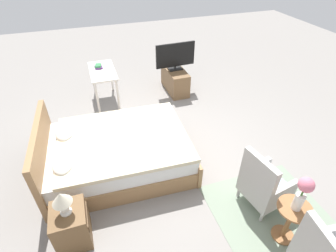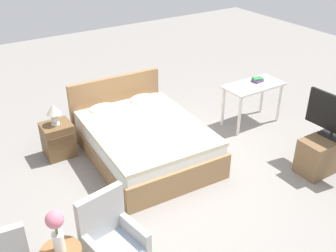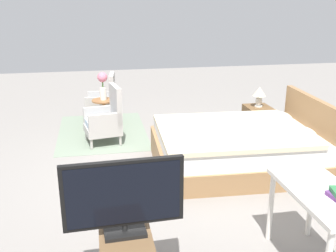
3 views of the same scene
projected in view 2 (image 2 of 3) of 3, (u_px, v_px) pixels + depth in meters
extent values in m
plane|color=gray|center=(181.00, 185.00, 5.51)|extent=(16.00, 16.00, 0.00)
cube|color=#997047|center=(145.00, 149.00, 6.06)|extent=(1.68, 2.27, 0.28)
cube|color=white|center=(144.00, 134.00, 5.94)|extent=(1.61, 2.18, 0.24)
cube|color=beige|center=(147.00, 128.00, 5.80)|extent=(1.65, 2.01, 0.06)
cube|color=#997047|center=(116.00, 103.00, 6.70)|extent=(1.61, 0.16, 0.96)
cube|color=#997047|center=(181.00, 183.00, 5.23)|extent=(1.61, 0.14, 0.40)
ellipsoid|color=white|center=(102.00, 109.00, 6.27)|extent=(0.45, 0.30, 0.14)
ellipsoid|color=white|center=(142.00, 99.00, 6.58)|extent=(0.45, 0.30, 0.14)
cylinder|color=#ADA8A3|center=(122.00, 243.00, 4.44)|extent=(0.04, 0.04, 0.16)
cube|color=#A3B7CC|center=(116.00, 249.00, 4.04)|extent=(0.57, 0.57, 0.10)
cube|color=#ADA8A3|center=(101.00, 218.00, 4.05)|extent=(0.55, 0.17, 0.64)
cube|color=#ADA8A3|center=(134.00, 232.00, 4.14)|extent=(0.16, 0.52, 0.26)
cylinder|color=#936038|center=(61.00, 252.00, 3.71)|extent=(0.40, 0.40, 0.02)
cylinder|color=silver|center=(59.00, 242.00, 3.65)|extent=(0.11, 0.11, 0.22)
cylinder|color=#477538|center=(56.00, 230.00, 3.57)|extent=(0.02, 0.02, 0.10)
sphere|color=#DB7084|center=(55.00, 220.00, 3.51)|extent=(0.17, 0.17, 0.17)
cube|color=brown|center=(58.00, 140.00, 6.05)|extent=(0.44, 0.40, 0.54)
cube|color=brown|center=(62.00, 140.00, 5.85)|extent=(0.37, 0.01, 0.09)
cylinder|color=silver|center=(56.00, 124.00, 5.91)|extent=(0.13, 0.13, 0.02)
ellipsoid|color=silver|center=(55.00, 119.00, 5.87)|extent=(0.11, 0.11, 0.16)
cone|color=beige|center=(53.00, 109.00, 5.79)|extent=(0.22, 0.22, 0.15)
cube|color=brown|center=(327.00, 152.00, 5.76)|extent=(0.96, 0.40, 0.54)
cube|color=black|center=(331.00, 135.00, 5.62)|extent=(0.21, 0.33, 0.03)
cylinder|color=black|center=(332.00, 133.00, 5.60)|extent=(0.04, 0.04, 0.05)
cube|color=black|center=(336.00, 115.00, 5.45)|extent=(0.08, 0.91, 0.53)
cylinder|color=silver|center=(239.00, 116.00, 6.54)|extent=(0.05, 0.05, 0.71)
cylinder|color=silver|center=(279.00, 103.00, 6.99)|extent=(0.05, 0.05, 0.71)
cylinder|color=silver|center=(223.00, 107.00, 6.85)|extent=(0.05, 0.05, 0.71)
cylinder|color=silver|center=(262.00, 95.00, 7.29)|extent=(0.05, 0.05, 0.71)
cube|color=silver|center=(254.00, 85.00, 6.74)|extent=(1.04, 0.52, 0.04)
cube|color=#66387A|center=(257.00, 81.00, 6.82)|extent=(0.19, 0.16, 0.04)
cube|color=#337A47|center=(258.00, 79.00, 6.81)|extent=(0.19, 0.16, 0.04)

